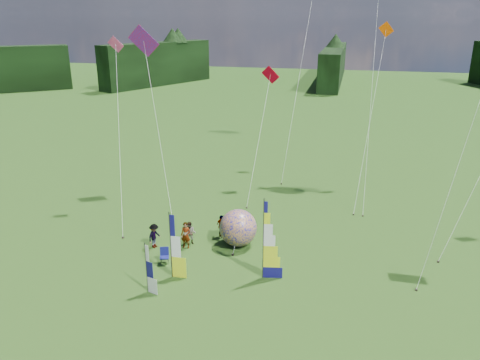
% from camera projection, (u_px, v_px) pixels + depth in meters
% --- Properties ---
extents(ground, '(220.00, 220.00, 0.00)m').
position_uv_depth(ground, '(241.00, 310.00, 23.59)').
color(ground, '#3C4E1F').
rests_on(ground, ground).
extents(treeline_ring, '(210.00, 210.00, 8.00)m').
position_uv_depth(treeline_ring, '(241.00, 239.00, 22.24)').
color(treeline_ring, black).
rests_on(treeline_ring, ground).
extents(feather_banner_main, '(1.26, 0.31, 4.66)m').
position_uv_depth(feather_banner_main, '(263.00, 241.00, 25.71)').
color(feather_banner_main, '#13105C').
rests_on(feather_banner_main, ground).
extents(side_banner_left, '(1.07, 0.13, 3.86)m').
position_uv_depth(side_banner_left, '(171.00, 246.00, 25.92)').
color(side_banner_left, yellow).
rests_on(side_banner_left, ground).
extents(side_banner_far, '(0.84, 0.36, 2.83)m').
position_uv_depth(side_banner_far, '(146.00, 269.00, 24.66)').
color(side_banner_far, white).
rests_on(side_banner_far, ground).
extents(bol_inflatable, '(2.63, 2.63, 2.40)m').
position_uv_depth(bol_inflatable, '(238.00, 228.00, 29.83)').
color(bol_inflatable, '#00087F').
rests_on(bol_inflatable, ground).
extents(spectator_a, '(0.64, 0.42, 1.75)m').
position_uv_depth(spectator_a, '(186.00, 235.00, 29.58)').
color(spectator_a, '#66594C').
rests_on(spectator_a, ground).
extents(spectator_b, '(0.75, 0.39, 1.53)m').
position_uv_depth(spectator_b, '(190.00, 233.00, 30.11)').
color(spectator_b, '#66594C').
rests_on(spectator_b, ground).
extents(spectator_c, '(0.63, 1.10, 1.61)m').
position_uv_depth(spectator_c, '(154.00, 236.00, 29.65)').
color(spectator_c, '#66594C').
rests_on(spectator_c, ground).
extents(spectator_d, '(0.96, 0.87, 1.58)m').
position_uv_depth(spectator_d, '(221.00, 226.00, 31.01)').
color(spectator_d, '#66594C').
rests_on(spectator_d, ground).
extents(camp_chair, '(0.72, 0.72, 0.98)m').
position_uv_depth(camp_chair, '(164.00, 256.00, 27.82)').
color(camp_chair, '#0E124F').
rests_on(camp_chair, ground).
extents(kite_whale, '(6.54, 15.43, 23.59)m').
position_uv_depth(kite_whale, '(375.00, 45.00, 35.83)').
color(kite_whale, black).
rests_on(kite_whale, ground).
extents(kite_rainbow_delta, '(8.86, 10.70, 14.18)m').
position_uv_depth(kite_rainbow_delta, '(157.00, 113.00, 35.14)').
color(kite_rainbow_delta, red).
rests_on(kite_rainbow_delta, ground).
extents(kite_parafoil, '(9.60, 11.56, 17.04)m').
position_uv_depth(kite_parafoil, '(469.00, 125.00, 24.86)').
color(kite_parafoil, '#A51532').
rests_on(kite_parafoil, ground).
extents(small_kite_red, '(4.28, 9.06, 10.65)m').
position_uv_depth(small_kite_red, '(259.00, 132.00, 36.87)').
color(small_kite_red, '#F5001F').
rests_on(small_kite_red, ground).
extents(small_kite_orange, '(6.53, 11.48, 13.96)m').
position_uv_depth(small_kite_orange, '(371.00, 111.00, 36.21)').
color(small_kite_orange, '#FF4F00').
rests_on(small_kite_orange, ground).
extents(small_kite_pink, '(5.06, 8.61, 13.03)m').
position_uv_depth(small_kite_pink, '(119.00, 131.00, 32.16)').
color(small_kite_pink, '#E04079').
rests_on(small_kite_pink, ground).
extents(small_kite_green, '(5.99, 11.74, 20.55)m').
position_uv_depth(small_kite_green, '(301.00, 59.00, 41.53)').
color(small_kite_green, green).
rests_on(small_kite_green, ground).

